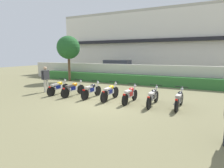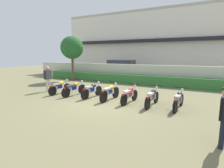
{
  "view_description": "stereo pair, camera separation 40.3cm",
  "coord_description": "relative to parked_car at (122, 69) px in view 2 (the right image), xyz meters",
  "views": [
    {
      "loc": [
        4.01,
        -7.58,
        2.44
      ],
      "look_at": [
        0.0,
        1.09,
        0.85
      ],
      "focal_mm": 28.27,
      "sensor_mm": 36.0,
      "label": 1
    },
    {
      "loc": [
        4.37,
        -7.4,
        2.44
      ],
      "look_at": [
        0.0,
        1.09,
        0.85
      ],
      "focal_mm": 28.27,
      "sensor_mm": 36.0,
      "label": 2
    }
  ],
  "objects": [
    {
      "name": "inspector_person",
      "position": [
        -1.4,
        -9.11,
        0.07
      ],
      "size": [
        0.23,
        0.68,
        1.69
      ],
      "color": "beige",
      "rests_on": "ground"
    },
    {
      "name": "motorcycle_in_row_4",
      "position": [
        4.52,
        -9.31,
        -0.5
      ],
      "size": [
        0.6,
        1.79,
        0.95
      ],
      "rotation": [
        0.0,
        0.0,
        1.49
      ],
      "color": "black",
      "rests_on": "ground"
    },
    {
      "name": "hedge_row",
      "position": [
        3.36,
        -3.64,
        -0.54
      ],
      "size": [
        19.18,
        0.7,
        0.79
      ],
      "primitive_type": "cube",
      "color": "#337033",
      "rests_on": "ground"
    },
    {
      "name": "tree_near_inspector",
      "position": [
        -3.14,
        -4.45,
        2.13
      ],
      "size": [
        2.09,
        2.09,
        4.14
      ],
      "color": "brown",
      "rests_on": "ground"
    },
    {
      "name": "motorcycle_in_row_6",
      "position": [
        6.87,
        -9.28,
        -0.5
      ],
      "size": [
        0.6,
        1.89,
        0.95
      ],
      "rotation": [
        0.0,
        0.0,
        1.49
      ],
      "color": "black",
      "rests_on": "ground"
    },
    {
      "name": "motorcycle_in_row_0",
      "position": [
        -0.17,
        -9.33,
        -0.49
      ],
      "size": [
        0.6,
        1.79,
        0.95
      ],
      "rotation": [
        0.0,
        0.0,
        1.51
      ],
      "color": "black",
      "rests_on": "ground"
    },
    {
      "name": "compound_wall",
      "position": [
        3.36,
        -2.94,
        -0.13
      ],
      "size": [
        23.98,
        0.3,
        1.61
      ],
      "primitive_type": "cube",
      "color": "beige",
      "rests_on": "ground"
    },
    {
      "name": "building",
      "position": [
        3.36,
        5.93,
        2.88
      ],
      "size": [
        25.24,
        6.5,
        7.63
      ],
      "color": "silver",
      "rests_on": "ground"
    },
    {
      "name": "motorcycle_in_row_1",
      "position": [
        0.94,
        -9.3,
        -0.49
      ],
      "size": [
        0.6,
        1.91,
        0.95
      ],
      "rotation": [
        0.0,
        0.0,
        1.46
      ],
      "color": "black",
      "rests_on": "ground"
    },
    {
      "name": "officer_0",
      "position": [
        8.32,
        -12.26,
        0.0
      ],
      "size": [
        0.27,
        0.65,
        1.6
      ],
      "rotation": [
        0.0,
        0.0,
        3.04
      ],
      "color": "black",
      "rests_on": "ground"
    },
    {
      "name": "motorcycle_in_row_5",
      "position": [
        5.68,
        -9.33,
        -0.49
      ],
      "size": [
        0.6,
        1.94,
        0.95
      ],
      "rotation": [
        0.0,
        0.0,
        1.52
      ],
      "color": "black",
      "rests_on": "ground"
    },
    {
      "name": "parked_car",
      "position": [
        0.0,
        0.0,
        0.0
      ],
      "size": [
        4.55,
        2.19,
        1.89
      ],
      "rotation": [
        0.0,
        0.0,
        0.03
      ],
      "color": "#9EA3A8",
      "rests_on": "ground"
    },
    {
      "name": "motorcycle_in_row_2",
      "position": [
        2.17,
        -9.22,
        -0.49
      ],
      "size": [
        0.6,
        1.83,
        0.95
      ],
      "rotation": [
        0.0,
        0.0,
        1.49
      ],
      "color": "black",
      "rests_on": "ground"
    },
    {
      "name": "motorcycle_in_row_3",
      "position": [
        3.37,
        -9.28,
        -0.48
      ],
      "size": [
        0.6,
        1.9,
        0.98
      ],
      "rotation": [
        0.0,
        0.0,
        1.51
      ],
      "color": "black",
      "rests_on": "ground"
    },
    {
      "name": "ground",
      "position": [
        3.36,
        -10.1,
        -0.94
      ],
      "size": [
        60.0,
        60.0,
        0.0
      ],
      "primitive_type": "plane",
      "color": "olive"
    }
  ]
}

